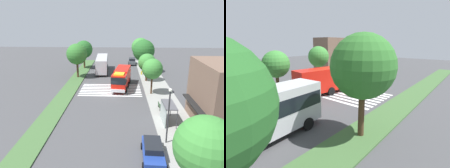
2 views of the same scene
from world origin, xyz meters
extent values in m
plane|color=#424244|center=(0.00, 0.00, 0.00)|extent=(120.00, 120.00, 0.00)
cube|color=gray|center=(0.00, 8.64, 0.07)|extent=(60.00, 4.98, 0.14)
cube|color=#3D6033|center=(0.00, -7.65, 0.07)|extent=(60.00, 3.00, 0.14)
cube|color=silver|center=(-5.64, 0.00, 0.01)|extent=(0.45, 11.08, 0.01)
cube|color=silver|center=(-4.74, 0.00, 0.01)|extent=(0.45, 11.08, 0.01)
cube|color=silver|center=(-3.84, 0.00, 0.01)|extent=(0.45, 11.08, 0.01)
cube|color=silver|center=(-2.94, 0.00, 0.01)|extent=(0.45, 11.08, 0.01)
cube|color=silver|center=(-2.04, 0.00, 0.01)|extent=(0.45, 11.08, 0.01)
cube|color=silver|center=(-1.14, 0.00, 0.01)|extent=(0.45, 11.08, 0.01)
cube|color=silver|center=(-0.24, 0.00, 0.01)|extent=(0.45, 11.08, 0.01)
cube|color=silver|center=(0.66, 0.00, 0.01)|extent=(0.45, 11.08, 0.01)
cube|color=red|center=(-1.07, 1.57, 1.94)|extent=(2.97, 2.83, 2.78)
cube|color=red|center=(-5.43, 2.20, 2.02)|extent=(6.45, 3.34, 2.95)
cube|color=black|center=(-0.68, 1.51, 2.49)|extent=(2.24, 2.75, 1.22)
cube|color=silver|center=(0.33, 1.36, 0.80)|extent=(0.60, 2.48, 0.50)
cube|color=yellow|center=(-1.07, 1.57, 3.45)|extent=(2.08, 1.98, 0.24)
cylinder|color=black|center=(-1.16, 2.83, 0.55)|extent=(1.13, 0.46, 1.10)
cylinder|color=black|center=(-1.51, 0.38, 0.55)|extent=(1.13, 0.46, 1.10)
cylinder|color=black|center=(-6.77, 3.65, 0.55)|extent=(1.13, 0.46, 1.10)
cylinder|color=black|center=(-7.13, 1.20, 0.55)|extent=(1.13, 0.46, 1.10)
cylinder|color=black|center=(-4.03, 3.25, 0.55)|extent=(1.13, 0.46, 1.10)
cylinder|color=black|center=(-4.39, 0.80, 0.55)|extent=(1.13, 0.46, 1.10)
cube|color=#474C51|center=(-24.97, 4.95, 0.70)|extent=(4.73, 1.99, 0.77)
cube|color=black|center=(-25.21, 4.96, 1.42)|extent=(2.66, 1.72, 0.67)
cylinder|color=black|center=(-23.40, 5.87, 0.32)|extent=(0.64, 0.23, 0.64)
cylinder|color=black|center=(-23.44, 3.97, 0.32)|extent=(0.64, 0.23, 0.64)
cylinder|color=black|center=(-26.50, 5.93, 0.32)|extent=(0.64, 0.23, 0.64)
cylinder|color=black|center=(-26.54, 4.04, 0.32)|extent=(0.64, 0.23, 0.64)
cube|color=navy|center=(17.53, 4.95, 0.68)|extent=(4.79, 2.08, 0.73)
cube|color=black|center=(17.29, 4.96, 1.33)|extent=(2.71, 1.76, 0.57)
cylinder|color=black|center=(19.12, 5.82, 0.32)|extent=(0.65, 0.25, 0.64)
cylinder|color=black|center=(19.04, 3.95, 0.32)|extent=(0.65, 0.25, 0.64)
cylinder|color=black|center=(16.02, 5.96, 0.32)|extent=(0.65, 0.25, 0.64)
cylinder|color=black|center=(15.94, 4.09, 0.32)|extent=(0.65, 0.25, 0.64)
cube|color=#B2B2B7|center=(-16.13, -2.77, 2.08)|extent=(10.62, 3.07, 3.16)
cube|color=black|center=(-16.13, -2.77, 2.46)|extent=(10.41, 3.11, 1.14)
cylinder|color=black|center=(-19.74, -4.23, 0.50)|extent=(1.01, 0.35, 1.00)
cylinder|color=black|center=(-19.86, -1.68, 0.50)|extent=(1.01, 0.35, 1.00)
cylinder|color=black|center=(-12.39, -3.86, 0.50)|extent=(1.01, 0.35, 1.00)
cylinder|color=black|center=(-12.52, -1.31, 0.50)|extent=(1.01, 0.35, 1.00)
cube|color=#4C4C51|center=(10.14, 7.90, 2.54)|extent=(3.50, 1.40, 0.12)
cube|color=#8C9E99|center=(10.14, 7.24, 1.34)|extent=(3.50, 0.08, 2.40)
cylinder|color=#333338|center=(8.44, 8.55, 1.34)|extent=(0.08, 0.08, 2.40)
cylinder|color=#333338|center=(11.84, 8.55, 1.34)|extent=(0.08, 0.08, 2.40)
cube|color=#2D472D|center=(6.14, 7.65, 0.55)|extent=(1.60, 0.50, 0.08)
cube|color=#2D472D|center=(6.14, 7.43, 0.82)|extent=(1.60, 0.06, 0.45)
cube|color=black|center=(5.42, 7.65, 0.33)|extent=(0.08, 0.45, 0.37)
cube|color=black|center=(6.86, 7.65, 0.33)|extent=(0.08, 0.45, 0.37)
cylinder|color=#2D2D30|center=(14.89, 6.75, 3.00)|extent=(0.16, 0.16, 5.72)
sphere|color=white|center=(14.89, 6.75, 6.04)|extent=(0.36, 0.36, 0.36)
cube|color=brown|center=(10.67, 13.39, 3.97)|extent=(9.03, 4.52, 7.94)
cube|color=black|center=(10.67, 10.73, 2.80)|extent=(7.23, 0.80, 0.16)
cylinder|color=#513823|center=(-24.59, 7.15, 1.70)|extent=(0.43, 0.43, 3.11)
sphere|color=#387F33|center=(-24.59, 7.15, 4.98)|extent=(4.93, 4.93, 4.93)
cylinder|color=#47301E|center=(-15.83, 7.15, 1.82)|extent=(0.48, 0.48, 3.35)
sphere|color=#235B23|center=(-15.83, 7.15, 5.30)|extent=(5.16, 5.16, 5.16)
cylinder|color=#47301E|center=(-8.31, 7.15, 1.44)|extent=(0.43, 0.43, 2.60)
sphere|color=#387F33|center=(-8.31, 7.15, 4.02)|extent=(3.64, 3.64, 3.64)
cylinder|color=#47301E|center=(-0.43, 7.15, 1.73)|extent=(0.30, 0.30, 3.18)
sphere|color=#387F33|center=(-0.43, 7.15, 4.54)|extent=(3.48, 3.48, 3.48)
sphere|color=#387F33|center=(23.47, 7.15, 5.26)|extent=(4.06, 4.06, 4.06)
cylinder|color=#513823|center=(-19.53, -7.65, 1.77)|extent=(0.45, 0.45, 3.26)
sphere|color=#235B23|center=(-19.53, -7.65, 4.97)|extent=(4.47, 4.47, 4.47)
cylinder|color=#47301E|center=(-10.60, -7.65, 1.90)|extent=(0.45, 0.45, 3.53)
sphere|color=#2D6B28|center=(-10.60, -7.65, 5.25)|extent=(4.50, 4.50, 4.50)
cylinder|color=gold|center=(-13.42, 6.65, 0.49)|extent=(0.28, 0.28, 0.70)
camera|label=1|loc=(35.20, 1.84, 12.97)|focal=34.60mm
camera|label=2|loc=(-20.41, -13.57, 6.78)|focal=27.10mm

